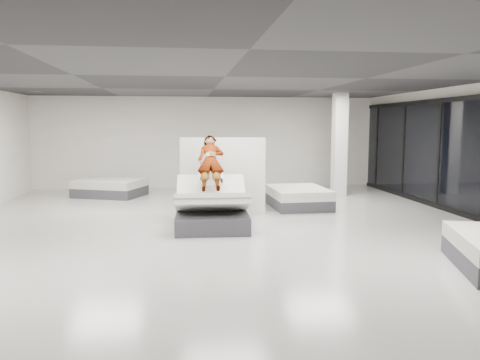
{
  "coord_description": "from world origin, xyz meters",
  "views": [
    {
      "loc": [
        -0.89,
        -9.64,
        2.23
      ],
      "look_at": [
        0.39,
        0.64,
        1.0
      ],
      "focal_mm": 35.0,
      "sensor_mm": 36.0,
      "label": 1
    }
  ],
  "objects_px": {
    "divider_panel": "(223,176)",
    "hero_bed": "(212,209)",
    "flat_bed_right_far": "(298,197)",
    "column": "(339,145)",
    "remote": "(222,180)",
    "flat_bed_left_far": "(110,188)",
    "person": "(211,170)"
  },
  "relations": [
    {
      "from": "hero_bed",
      "to": "flat_bed_right_far",
      "type": "height_order",
      "value": "hero_bed"
    },
    {
      "from": "remote",
      "to": "flat_bed_right_far",
      "type": "distance_m",
      "value": 3.27
    },
    {
      "from": "remote",
      "to": "flat_bed_left_far",
      "type": "xyz_separation_m",
      "value": [
        -3.1,
        4.86,
        -0.76
      ]
    },
    {
      "from": "divider_panel",
      "to": "flat_bed_left_far",
      "type": "relative_size",
      "value": 0.9
    },
    {
      "from": "remote",
      "to": "column",
      "type": "bearing_deg",
      "value": 47.5
    },
    {
      "from": "person",
      "to": "divider_panel",
      "type": "bearing_deg",
      "value": 73.67
    },
    {
      "from": "flat_bed_right_far",
      "to": "flat_bed_left_far",
      "type": "height_order",
      "value": "flat_bed_left_far"
    },
    {
      "from": "hero_bed",
      "to": "person",
      "type": "relative_size",
      "value": 1.28
    },
    {
      "from": "remote",
      "to": "divider_panel",
      "type": "relative_size",
      "value": 0.07
    },
    {
      "from": "person",
      "to": "hero_bed",
      "type": "bearing_deg",
      "value": -90.0
    },
    {
      "from": "person",
      "to": "flat_bed_right_far",
      "type": "bearing_deg",
      "value": 39.1
    },
    {
      "from": "person",
      "to": "remote",
      "type": "bearing_deg",
      "value": -57.85
    },
    {
      "from": "person",
      "to": "column",
      "type": "bearing_deg",
      "value": 43.47
    },
    {
      "from": "column",
      "to": "remote",
      "type": "bearing_deg",
      "value": -134.47
    },
    {
      "from": "remote",
      "to": "column",
      "type": "distance_m",
      "value": 5.8
    },
    {
      "from": "divider_panel",
      "to": "column",
      "type": "distance_m",
      "value": 4.78
    },
    {
      "from": "remote",
      "to": "flat_bed_right_far",
      "type": "xyz_separation_m",
      "value": [
        2.27,
        2.23,
        -0.77
      ]
    },
    {
      "from": "remote",
      "to": "column",
      "type": "height_order",
      "value": "column"
    },
    {
      "from": "flat_bed_right_far",
      "to": "column",
      "type": "relative_size",
      "value": 0.62
    },
    {
      "from": "divider_panel",
      "to": "flat_bed_right_far",
      "type": "height_order",
      "value": "divider_panel"
    },
    {
      "from": "flat_bed_right_far",
      "to": "divider_panel",
      "type": "bearing_deg",
      "value": -159.34
    },
    {
      "from": "hero_bed",
      "to": "column",
      "type": "bearing_deg",
      "value": 43.66
    },
    {
      "from": "person",
      "to": "flat_bed_right_far",
      "type": "xyz_separation_m",
      "value": [
        2.48,
        1.88,
        -0.96
      ]
    },
    {
      "from": "divider_panel",
      "to": "hero_bed",
      "type": "bearing_deg",
      "value": -95.82
    },
    {
      "from": "flat_bed_right_far",
      "to": "flat_bed_left_far",
      "type": "distance_m",
      "value": 5.97
    },
    {
      "from": "remote",
      "to": "flat_bed_left_far",
      "type": "bearing_deg",
      "value": 124.45
    },
    {
      "from": "flat_bed_left_far",
      "to": "column",
      "type": "relative_size",
      "value": 0.73
    },
    {
      "from": "hero_bed",
      "to": "divider_panel",
      "type": "distance_m",
      "value": 1.54
    },
    {
      "from": "hero_bed",
      "to": "remote",
      "type": "height_order",
      "value": "hero_bed"
    },
    {
      "from": "person",
      "to": "column",
      "type": "relative_size",
      "value": 0.51
    },
    {
      "from": "remote",
      "to": "divider_panel",
      "type": "distance_m",
      "value": 1.44
    },
    {
      "from": "hero_bed",
      "to": "person",
      "type": "height_order",
      "value": "person"
    }
  ]
}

